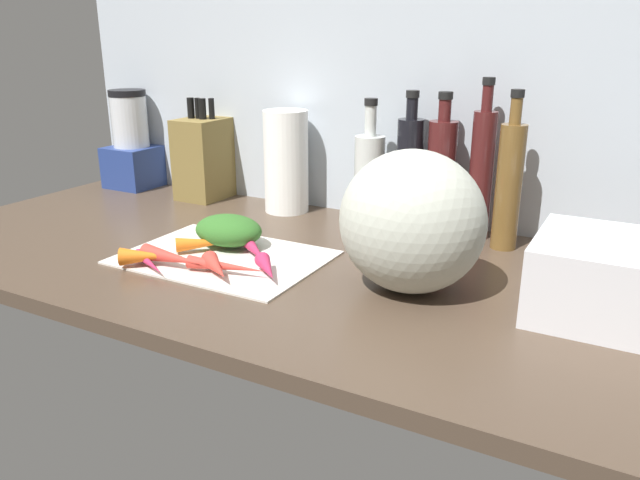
% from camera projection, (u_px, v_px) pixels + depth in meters
% --- Properties ---
extents(ground_plane, '(1.70, 0.80, 0.03)m').
position_uv_depth(ground_plane, '(276.00, 261.00, 1.30)').
color(ground_plane, '#47382B').
extents(wall_back, '(1.70, 0.03, 0.60)m').
position_uv_depth(wall_back, '(357.00, 93.00, 1.52)').
color(wall_back, '#ADB7C1').
rests_on(wall_back, ground_plane).
extents(cutting_board, '(0.41, 0.30, 0.01)m').
position_uv_depth(cutting_board, '(224.00, 256.00, 1.27)').
color(cutting_board, beige).
rests_on(cutting_board, ground_plane).
extents(carrot_0, '(0.10, 0.08, 0.04)m').
position_uv_depth(carrot_0, '(146.00, 256.00, 1.21)').
color(carrot_0, orange).
rests_on(carrot_0, cutting_board).
extents(carrot_1, '(0.12, 0.08, 0.02)m').
position_uv_depth(carrot_1, '(149.00, 263.00, 1.19)').
color(carrot_1, '#B2264C').
rests_on(carrot_1, cutting_board).
extents(carrot_2, '(0.13, 0.12, 0.03)m').
position_uv_depth(carrot_2, '(255.00, 251.00, 1.25)').
color(carrot_2, '#B2264C').
rests_on(carrot_2, cutting_board).
extents(carrot_3, '(0.14, 0.04, 0.04)m').
position_uv_depth(carrot_3, '(173.00, 258.00, 1.20)').
color(carrot_3, red).
rests_on(carrot_3, cutting_board).
extents(carrot_4, '(0.16, 0.05, 0.03)m').
position_uv_depth(carrot_4, '(226.00, 266.00, 1.17)').
color(carrot_4, red).
rests_on(carrot_4, cutting_board).
extents(carrot_5, '(0.10, 0.09, 0.03)m').
position_uv_depth(carrot_5, '(216.00, 268.00, 1.15)').
color(carrot_5, red).
rests_on(carrot_5, cutting_board).
extents(carrot_6, '(0.12, 0.06, 0.03)m').
position_uv_depth(carrot_6, '(233.00, 228.00, 1.40)').
color(carrot_6, orange).
rests_on(carrot_6, cutting_board).
extents(carrot_7, '(0.11, 0.11, 0.03)m').
position_uv_depth(carrot_7, '(206.00, 243.00, 1.29)').
color(carrot_7, orange).
rests_on(carrot_7, cutting_board).
extents(carrot_8, '(0.09, 0.09, 0.03)m').
position_uv_depth(carrot_8, '(267.00, 269.00, 1.15)').
color(carrot_8, '#B2264C').
rests_on(carrot_8, cutting_board).
extents(carrot_greens_pile, '(0.15, 0.12, 0.06)m').
position_uv_depth(carrot_greens_pile, '(228.00, 230.00, 1.32)').
color(carrot_greens_pile, '#2D6023').
rests_on(carrot_greens_pile, cutting_board).
extents(winter_squash, '(0.26, 0.23, 0.25)m').
position_uv_depth(winter_squash, '(412.00, 222.00, 1.08)').
color(winter_squash, '#B2B7A8').
rests_on(winter_squash, ground_plane).
extents(knife_block, '(0.11, 0.16, 0.28)m').
position_uv_depth(knife_block, '(206.00, 157.00, 1.71)').
color(knife_block, brown).
rests_on(knife_block, ground_plane).
extents(blender_appliance, '(0.14, 0.14, 0.29)m').
position_uv_depth(blender_appliance, '(132.00, 146.00, 1.83)').
color(blender_appliance, navy).
rests_on(blender_appliance, ground_plane).
extents(paper_towel_roll, '(0.11, 0.11, 0.26)m').
position_uv_depth(paper_towel_roll, '(286.00, 162.00, 1.57)').
color(paper_towel_roll, white).
rests_on(paper_towel_roll, ground_plane).
extents(bottle_0, '(0.07, 0.07, 0.30)m').
position_uv_depth(bottle_0, '(369.00, 178.00, 1.46)').
color(bottle_0, silver).
rests_on(bottle_0, ground_plane).
extents(bottle_1, '(0.06, 0.06, 0.32)m').
position_uv_depth(bottle_1, '(409.00, 171.00, 1.43)').
color(bottle_1, black).
rests_on(bottle_1, ground_plane).
extents(bottle_2, '(0.07, 0.07, 0.32)m').
position_uv_depth(bottle_2, '(441.00, 175.00, 1.40)').
color(bottle_2, '#471919').
rests_on(bottle_2, ground_plane).
extents(bottle_3, '(0.05, 0.05, 0.35)m').
position_uv_depth(bottle_3, '(481.00, 172.00, 1.36)').
color(bottle_3, '#471919').
rests_on(bottle_3, ground_plane).
extents(bottle_4, '(0.05, 0.05, 0.33)m').
position_uv_depth(bottle_4, '(509.00, 184.00, 1.29)').
color(bottle_4, brown).
rests_on(bottle_4, ground_plane).
extents(dish_rack, '(0.24, 0.23, 0.13)m').
position_uv_depth(dish_rack, '(612.00, 279.00, 0.99)').
color(dish_rack, silver).
rests_on(dish_rack, ground_plane).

